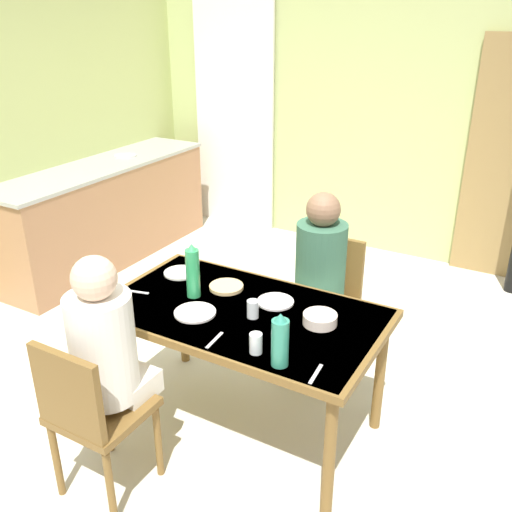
{
  "coord_description": "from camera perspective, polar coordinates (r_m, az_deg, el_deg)",
  "views": [
    {
      "loc": [
        1.74,
        -2.28,
        2.19
      ],
      "look_at": [
        0.41,
        0.06,
        0.99
      ],
      "focal_mm": 39.67,
      "sensor_mm": 36.0,
      "label": 1
    }
  ],
  "objects": [
    {
      "name": "dinner_plate_far_center",
      "position": [
        2.93,
        -6.17,
        -5.69
      ],
      "size": [
        0.22,
        0.22,
        0.01
      ],
      "primitive_type": "cylinder",
      "color": "white",
      "rests_on": "dining_table"
    },
    {
      "name": "water_bottle_green_near",
      "position": [
        3.03,
        -6.4,
        -1.59
      ],
      "size": [
        0.07,
        0.07,
        0.31
      ],
      "color": "#2D9C58",
      "rests_on": "dining_table"
    },
    {
      "name": "water_bottle_green_far",
      "position": [
        2.47,
        2.44,
        -8.58
      ],
      "size": [
        0.08,
        0.08,
        0.26
      ],
      "color": "#318A6F",
      "rests_on": "dining_table"
    },
    {
      "name": "drinking_glass_by_far_diner",
      "position": [
        2.58,
        -0.02,
        -8.8
      ],
      "size": [
        0.06,
        0.06,
        0.1
      ],
      "primitive_type": "cylinder",
      "color": "silver",
      "rests_on": "dining_table"
    },
    {
      "name": "kitchen_counter",
      "position": [
        5.36,
        -14.96,
        4.29
      ],
      "size": [
        0.61,
        2.25,
        0.91
      ],
      "color": "#9E6D4B",
      "rests_on": "ground_plane"
    },
    {
      "name": "drinking_glass_by_near_diner",
      "position": [
        2.86,
        -0.33,
        -5.37
      ],
      "size": [
        0.06,
        0.06,
        0.09
      ],
      "primitive_type": "cylinder",
      "color": "silver",
      "rests_on": "dining_table"
    },
    {
      "name": "chair_near_diner",
      "position": [
        2.77,
        -16.35,
        -14.79
      ],
      "size": [
        0.4,
        0.4,
        0.87
      ],
      "color": "brown",
      "rests_on": "ground_plane"
    },
    {
      "name": "bread_plate_sliced",
      "position": [
        3.16,
        -3.01,
        -3.12
      ],
      "size": [
        0.19,
        0.19,
        0.02
      ],
      "primitive_type": "cylinder",
      "color": "#DBB77A",
      "rests_on": "dining_table"
    },
    {
      "name": "ground_plane",
      "position": [
        3.61,
        -6.32,
        -13.49
      ],
      "size": [
        7.22,
        7.22,
        0.0
      ],
      "primitive_type": "plane",
      "color": "beige"
    },
    {
      "name": "chair_far_diner",
      "position": [
        3.61,
        7.11,
        -4.12
      ],
      "size": [
        0.4,
        0.4,
        0.87
      ],
      "rotation": [
        0.0,
        0.0,
        3.14
      ],
      "color": "brown",
      "rests_on": "ground_plane"
    },
    {
      "name": "cutlery_fork_near",
      "position": [
        2.7,
        -4.2,
        -8.46
      ],
      "size": [
        0.03,
        0.15,
        0.0
      ],
      "primitive_type": "cube",
      "rotation": [
        0.0,
        0.0,
        4.79
      ],
      "color": "silver",
      "rests_on": "dining_table"
    },
    {
      "name": "dining_table",
      "position": [
        2.98,
        -1.44,
        -6.71
      ],
      "size": [
        1.46,
        0.84,
        0.74
      ],
      "color": "brown",
      "rests_on": "ground_plane"
    },
    {
      "name": "wall_left",
      "position": [
        5.0,
        -23.75,
        13.45
      ],
      "size": [
        0.1,
        4.17,
        2.88
      ],
      "primitive_type": "cube",
      "color": "#B7C475",
      "rests_on": "ground_plane"
    },
    {
      "name": "dinner_plate_near_right",
      "position": [
        3.01,
        1.98,
        -4.62
      ],
      "size": [
        0.2,
        0.2,
        0.01
      ],
      "primitive_type": "cylinder",
      "color": "white",
      "rests_on": "dining_table"
    },
    {
      "name": "curtain_panel",
      "position": [
        5.92,
        -2.24,
        14.48
      ],
      "size": [
        0.9,
        0.03,
        2.42
      ],
      "primitive_type": "cube",
      "color": "white",
      "rests_on": "ground_plane"
    },
    {
      "name": "person_far_diner",
      "position": [
        3.37,
        6.44,
        -0.82
      ],
      "size": [
        0.3,
        0.37,
        0.77
      ],
      "rotation": [
        0.0,
        0.0,
        3.14
      ],
      "color": "#34634B",
      "rests_on": "ground_plane"
    },
    {
      "name": "cutlery_knife_near",
      "position": [
        3.19,
        -11.98,
        -3.55
      ],
      "size": [
        0.15,
        0.05,
        0.0
      ],
      "primitive_type": "cube",
      "rotation": [
        0.0,
        0.0,
        0.23
      ],
      "color": "silver",
      "rests_on": "dining_table"
    },
    {
      "name": "cutlery_knife_far",
      "position": [
        2.49,
        6.05,
        -11.75
      ],
      "size": [
        0.03,
        0.15,
        0.0
      ],
      "primitive_type": "cube",
      "rotation": [
        0.0,
        0.0,
        1.65
      ],
      "color": "silver",
      "rests_on": "dining_table"
    },
    {
      "name": "person_near_diner",
      "position": [
        2.68,
        -15.0,
        -8.56
      ],
      "size": [
        0.3,
        0.37,
        0.77
      ],
      "color": "white",
      "rests_on": "ground_plane"
    },
    {
      "name": "serving_bowl_center",
      "position": [
        2.83,
        6.47,
        -6.34
      ],
      "size": [
        0.17,
        0.17,
        0.05
      ],
      "primitive_type": "cylinder",
      "color": "#F3DCCB",
      "rests_on": "dining_table"
    },
    {
      "name": "wall_back",
      "position": [
        5.4,
        10.96,
        15.63
      ],
      "size": [
        4.61,
        0.1,
        2.88
      ],
      "primitive_type": "cube",
      "color": "#B2C078",
      "rests_on": "ground_plane"
    },
    {
      "name": "dinner_plate_near_left",
      "position": [
        3.35,
        -7.61,
        -1.68
      ],
      "size": [
        0.2,
        0.2,
        0.01
      ],
      "primitive_type": "cylinder",
      "color": "white",
      "rests_on": "dining_table"
    }
  ]
}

